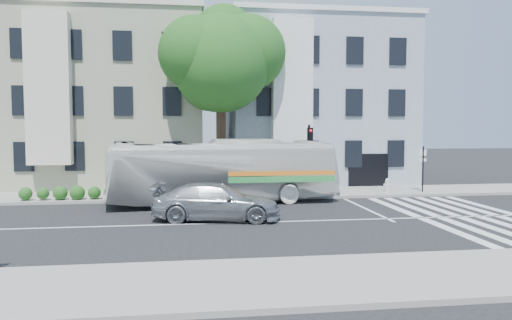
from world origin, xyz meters
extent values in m
plane|color=black|center=(0.00, 0.00, 0.00)|extent=(120.00, 120.00, 0.00)
cube|color=gray|center=(0.00, 8.00, 0.07)|extent=(80.00, 4.00, 0.15)
cube|color=gray|center=(0.00, -8.00, 0.07)|extent=(80.00, 4.00, 0.15)
cube|color=gray|center=(-7.00, 15.00, 5.50)|extent=(12.00, 10.00, 11.00)
cube|color=#86939F|center=(7.00, 15.00, 5.50)|extent=(12.00, 10.00, 11.00)
cylinder|color=#2D2116|center=(0.00, 8.50, 2.60)|extent=(0.56, 0.56, 5.20)
sphere|color=#204315|center=(0.00, 8.50, 7.50)|extent=(5.60, 5.60, 5.60)
sphere|color=#204315|center=(1.60, 8.90, 8.20)|extent=(4.40, 4.40, 4.40)
sphere|color=#204315|center=(-1.40, 8.20, 8.00)|extent=(4.20, 4.20, 4.20)
sphere|color=#204315|center=(0.30, 9.70, 9.20)|extent=(3.80, 3.80, 3.80)
sphere|color=#204315|center=(-0.60, 9.10, 6.50)|extent=(3.40, 3.40, 3.40)
imported|color=silver|center=(-0.11, 5.20, 1.64)|extent=(4.57, 12.06, 3.28)
imported|color=#AAACB1|center=(-0.75, 0.76, 0.78)|extent=(2.98, 5.65, 1.56)
cylinder|color=black|center=(4.92, 7.50, 2.01)|extent=(0.13, 0.13, 4.03)
cube|color=black|center=(4.92, 7.25, 3.45)|extent=(0.33, 0.29, 0.82)
sphere|color=red|center=(4.92, 7.12, 3.69)|extent=(0.15, 0.15, 0.15)
cylinder|color=white|center=(4.92, 7.35, 2.49)|extent=(0.41, 0.18, 0.42)
cylinder|color=beige|center=(9.49, 7.15, 0.47)|extent=(0.26, 0.26, 0.64)
sphere|color=beige|center=(9.49, 7.15, 0.82)|extent=(0.23, 0.23, 0.23)
cylinder|color=beige|center=(9.49, 7.15, 0.55)|extent=(0.44, 0.21, 0.15)
cylinder|color=black|center=(11.53, 6.91, 1.47)|extent=(0.07, 0.07, 2.64)
cube|color=white|center=(11.53, 7.01, 2.42)|extent=(0.48, 0.05, 0.37)
cube|color=white|center=(11.53, 7.01, 2.00)|extent=(0.48, 0.05, 0.19)
camera|label=1|loc=(-2.00, -20.09, 4.00)|focal=35.00mm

